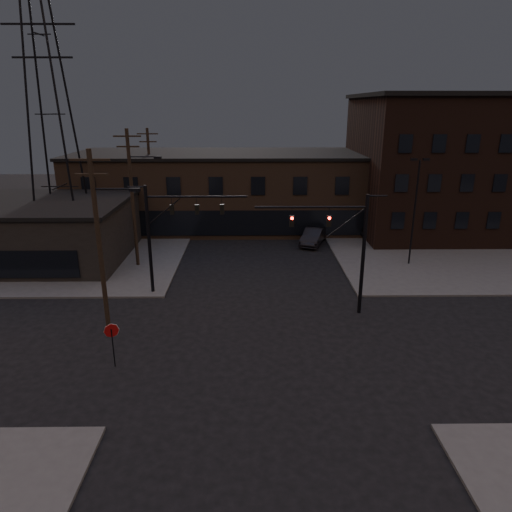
{
  "coord_description": "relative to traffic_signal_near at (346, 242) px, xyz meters",
  "views": [
    {
      "loc": [
        -0.75,
        -23.29,
        13.2
      ],
      "look_at": [
        -0.4,
        6.05,
        3.5
      ],
      "focal_mm": 32.0,
      "sensor_mm": 36.0,
      "label": 1
    }
  ],
  "objects": [
    {
      "name": "car_crossing",
      "position": [
        0.14,
        15.85,
        -4.11
      ],
      "size": [
        3.35,
        5.26,
        1.64
      ],
      "primitive_type": "imported",
      "rotation": [
        0.0,
        0.0,
        -0.36
      ],
      "color": "black",
      "rests_on": "ground"
    },
    {
      "name": "utility_pole_near",
      "position": [
        -14.79,
        -2.5,
        0.94
      ],
      "size": [
        3.7,
        0.28,
        11.0
      ],
      "color": "black",
      "rests_on": "ground"
    },
    {
      "name": "sidewalk_nw",
      "position": [
        -27.36,
        17.5,
        -4.86
      ],
      "size": [
        30.0,
        30.0,
        0.15
      ],
      "primitive_type": "cube",
      "color": "#474744",
      "rests_on": "ground"
    },
    {
      "name": "utility_pole_far",
      "position": [
        -16.86,
        21.5,
        0.85
      ],
      "size": [
        2.2,
        0.28,
        11.0
      ],
      "color": "black",
      "rests_on": "ground"
    },
    {
      "name": "traffic_signal_near",
      "position": [
        0.0,
        0.0,
        0.0
      ],
      "size": [
        7.12,
        0.24,
        8.0
      ],
      "color": "black",
      "rests_on": "ground"
    },
    {
      "name": "building_left",
      "position": [
        -25.36,
        11.5,
        -2.43
      ],
      "size": [
        16.0,
        12.0,
        5.0
      ],
      "primitive_type": "cube",
      "color": "black",
      "rests_on": "ground"
    },
    {
      "name": "stop_sign",
      "position": [
        -13.36,
        -6.49,
        -3.09
      ],
      "size": [
        0.72,
        0.33,
        2.48
      ],
      "color": "black",
      "rests_on": "ground"
    },
    {
      "name": "building_right",
      "position": [
        16.64,
        21.5,
        2.07
      ],
      "size": [
        22.0,
        16.0,
        14.0
      ],
      "primitive_type": "cube",
      "color": "black",
      "rests_on": "ground"
    },
    {
      "name": "traffic_signal_far",
      "position": [
        -12.07,
        3.5,
        0.08
      ],
      "size": [
        7.12,
        0.24,
        8.0
      ],
      "color": "black",
      "rests_on": "ground"
    },
    {
      "name": "building_row",
      "position": [
        -5.36,
        23.5,
        -0.93
      ],
      "size": [
        40.0,
        12.0,
        8.0
      ],
      "primitive_type": "cube",
      "color": "#4B3627",
      "rests_on": "ground"
    },
    {
      "name": "parked_car_lot_a",
      "position": [
        7.63,
        17.83,
        -3.95
      ],
      "size": [
        5.25,
        3.32,
        1.67
      ],
      "primitive_type": "imported",
      "rotation": [
        0.0,
        0.0,
        1.87
      ],
      "color": "black",
      "rests_on": "sidewalk_ne"
    },
    {
      "name": "utility_pole_mid",
      "position": [
        -15.79,
        9.5,
        1.19
      ],
      "size": [
        3.7,
        0.28,
        11.5
      ],
      "color": "black",
      "rests_on": "ground"
    },
    {
      "name": "sidewalk_ne",
      "position": [
        16.64,
        17.5,
        -4.86
      ],
      "size": [
        30.0,
        30.0,
        0.15
      ],
      "primitive_type": "cube",
      "color": "#474744",
      "rests_on": "ground"
    },
    {
      "name": "lot_light_b",
      "position": [
        13.64,
        14.5,
        0.58
      ],
      "size": [
        1.5,
        0.28,
        9.14
      ],
      "color": "black",
      "rests_on": "ground"
    },
    {
      "name": "lot_light_a",
      "position": [
        7.64,
        9.5,
        0.58
      ],
      "size": [
        1.5,
        0.28,
        9.14
      ],
      "color": "black",
      "rests_on": "ground"
    },
    {
      "name": "transmission_tower",
      "position": [
        -23.36,
        13.5,
        7.57
      ],
      "size": [
        7.0,
        7.0,
        25.0
      ],
      "primitive_type": null,
      "color": "black",
      "rests_on": "ground"
    },
    {
      "name": "parked_car_lot_b",
      "position": [
        12.56,
        15.03,
        -4.07
      ],
      "size": [
        5.26,
        3.3,
        1.42
      ],
      "primitive_type": "imported",
      "rotation": [
        0.0,
        0.0,
        1.28
      ],
      "color": "silver",
      "rests_on": "sidewalk_ne"
    },
    {
      "name": "ground",
      "position": [
        -5.36,
        -4.5,
        -4.93
      ],
      "size": [
        140.0,
        140.0,
        0.0
      ],
      "primitive_type": "plane",
      "color": "black",
      "rests_on": "ground"
    }
  ]
}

